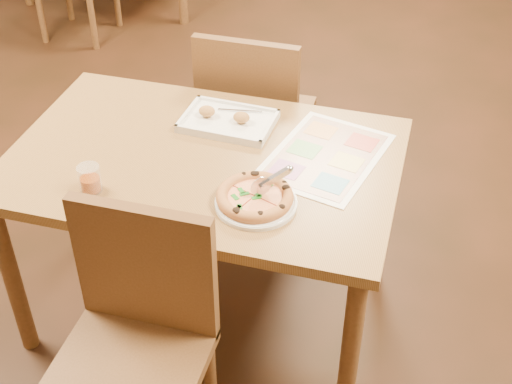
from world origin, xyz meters
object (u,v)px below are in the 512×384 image
(chair_far, at_px, (253,106))
(plate, at_px, (256,203))
(appetizer_tray, at_px, (228,121))
(pizza, at_px, (255,197))
(pizza_cutter, at_px, (271,180))
(chair_near, at_px, (136,319))
(dining_table, at_px, (204,177))
(glass_tumbler, at_px, (90,180))
(menu, at_px, (325,156))

(chair_far, distance_m, plate, 0.85)
(plate, bearing_deg, appetizer_tray, 118.13)
(chair_far, bearing_deg, appetizer_tray, 92.82)
(plate, relative_size, pizza, 1.06)
(chair_far, height_order, appetizer_tray, chair_far)
(plate, distance_m, pizza_cutter, 0.09)
(appetizer_tray, bearing_deg, chair_near, -91.35)
(chair_near, bearing_deg, pizza_cutter, 57.79)
(dining_table, distance_m, glass_tumbler, 0.40)
(dining_table, bearing_deg, chair_far, 90.00)
(glass_tumbler, distance_m, menu, 0.77)
(plate, bearing_deg, chair_far, 106.63)
(appetizer_tray, distance_m, glass_tumbler, 0.56)
(menu, bearing_deg, chair_far, 128.69)
(plate, distance_m, menu, 0.35)
(pizza, bearing_deg, glass_tumbler, -171.72)
(dining_table, relative_size, plate, 5.14)
(appetizer_tray, xyz_separation_m, glass_tumbler, (-0.30, -0.48, 0.03))
(chair_far, bearing_deg, chair_near, 90.00)
(chair_near, relative_size, glass_tumbler, 5.30)
(chair_near, bearing_deg, plate, 59.34)
(pizza, bearing_deg, plate, -48.90)
(dining_table, height_order, pizza_cutter, pizza_cutter)
(chair_far, xyz_separation_m, plate, (0.24, -0.80, 0.16))
(dining_table, relative_size, appetizer_tray, 3.92)
(appetizer_tray, xyz_separation_m, menu, (0.37, -0.10, -0.01))
(chair_near, xyz_separation_m, pizza, (0.23, 0.41, 0.18))
(pizza_cutter, relative_size, glass_tumbler, 1.21)
(glass_tumbler, bearing_deg, pizza_cutter, 10.63)
(plate, height_order, glass_tumbler, glass_tumbler)
(chair_near, height_order, menu, chair_near)
(dining_table, xyz_separation_m, chair_far, (-0.00, 0.60, -0.07))
(pizza_cutter, xyz_separation_m, appetizer_tray, (-0.26, 0.38, -0.06))
(pizza_cutter, distance_m, appetizer_tray, 0.46)
(dining_table, height_order, glass_tumbler, glass_tumbler)
(pizza, relative_size, pizza_cutter, 2.22)
(menu, bearing_deg, chair_near, -118.88)
(plate, distance_m, glass_tumbler, 0.52)
(chair_near, relative_size, menu, 1.01)
(menu, bearing_deg, pizza_cutter, -113.05)
(pizza, relative_size, menu, 0.51)
(dining_table, distance_m, chair_near, 0.61)
(plate, xyz_separation_m, appetizer_tray, (-0.22, 0.41, 0.01))
(dining_table, relative_size, pizza, 5.45)
(pizza, height_order, menu, pizza)
(dining_table, bearing_deg, menu, 15.76)
(dining_table, distance_m, appetizer_tray, 0.24)
(chair_far, relative_size, glass_tumbler, 5.30)
(pizza, xyz_separation_m, menu, (0.16, 0.30, -0.02))
(chair_far, distance_m, pizza, 0.85)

